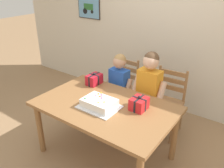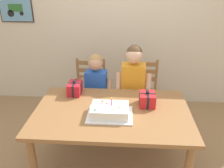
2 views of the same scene
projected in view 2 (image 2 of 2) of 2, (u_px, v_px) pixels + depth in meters
The scene contains 10 objects.
ground_plane at pixel (112, 166), 2.72m from camera, with size 20.00×20.00×0.00m, color #997551.
back_wall at pixel (119, 23), 3.63m from camera, with size 6.40×0.11×2.60m.
dining_table at pixel (112, 118), 2.44m from camera, with size 1.58×1.00×0.73m.
birthday_cake at pixel (110, 111), 2.30m from camera, with size 0.44×0.34×0.19m.
gift_box_red_large at pixel (75, 88), 2.72m from camera, with size 0.15×0.22×0.17m.
gift_box_beside_cake at pixel (147, 99), 2.48m from camera, with size 0.17×0.20×0.17m.
chair_left at pixel (90, 92), 3.36m from camera, with size 0.43×0.43×0.92m.
chair_right at pixel (143, 94), 3.32m from camera, with size 0.44×0.44×0.92m.
child_older at pixel (133, 83), 2.96m from camera, with size 0.45×0.26×1.24m.
child_younger at pixel (96, 87), 3.02m from camera, with size 0.41×0.24×1.12m.
Camera 2 is at (0.13, -2.06, 2.00)m, focal length 38.09 mm.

